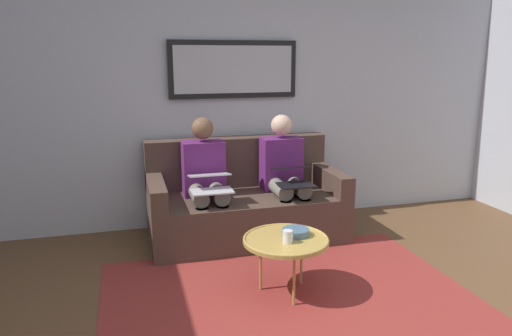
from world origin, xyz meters
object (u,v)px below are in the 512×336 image
person_left (284,172)px  laptop_silver (210,182)px  cup (288,237)px  laptop_black (293,175)px  bowl (296,232)px  framed_mirror (234,69)px  couch (244,203)px  coffee_table (286,241)px  person_right (206,177)px

person_left → laptop_silver: size_ratio=3.24×
cup → laptop_black: bearing=-111.8°
bowl → laptop_silver: size_ratio=0.55×
framed_mirror → person_left: size_ratio=1.11×
couch → coffee_table: size_ratio=2.93×
framed_mirror → coffee_table: size_ratio=2.07×
coffee_table → cup: size_ratio=6.77×
couch → person_left: 0.48m
laptop_black → framed_mirror: bearing=-61.5°
couch → laptop_silver: couch is taller
framed_mirror → cup: size_ratio=14.05×
laptop_silver → person_right: bearing=-90.0°
couch → person_right: size_ratio=1.57×
framed_mirror → couch: bearing=90.0°
person_left → laptop_silver: bearing=18.4°
couch → person_right: person_right is taller
bowl → laptop_black: bearing=-108.5°
laptop_silver → coffee_table: bearing=112.4°
laptop_black → cup: bearing=68.2°
bowl → laptop_black: (-0.29, -0.87, 0.19)m
couch → laptop_black: 0.58m
bowl → person_right: size_ratio=0.17×
laptop_silver → framed_mirror: bearing=-118.0°
cup → person_left: size_ratio=0.08×
coffee_table → laptop_silver: bearing=-67.6°
couch → person_right: bearing=10.2°
coffee_table → person_left: (-0.38, -1.15, 0.20)m
laptop_silver → bowl: bearing=118.5°
framed_mirror → person_right: size_ratio=1.11×
couch → framed_mirror: (0.00, -0.39, 1.24)m
framed_mirror → laptop_silver: (0.38, 0.71, -0.92)m
bowl → couch: bearing=-85.8°
coffee_table → laptop_silver: laptop_silver is taller
laptop_silver → laptop_black: bearing=-179.0°
framed_mirror → cup: 2.00m
person_right → laptop_silver: bearing=90.0°
couch → framed_mirror: framed_mirror is taller
bowl → person_right: 1.21m
person_right → coffee_table: bearing=107.9°
couch → cup: (0.02, 1.29, 0.15)m
person_left → coffee_table: bearing=71.6°
framed_mirror → coffee_table: bearing=89.8°
framed_mirror → person_left: (-0.38, 0.46, -0.94)m
framed_mirror → person_left: bearing=129.5°
cup → laptop_silver: size_ratio=0.26×
framed_mirror → person_right: framed_mirror is taller
coffee_table → laptop_black: size_ratio=1.60×
couch → bowl: 1.18m
person_left → laptop_black: size_ratio=3.00×
cup → laptop_black: (-0.39, -0.98, 0.17)m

